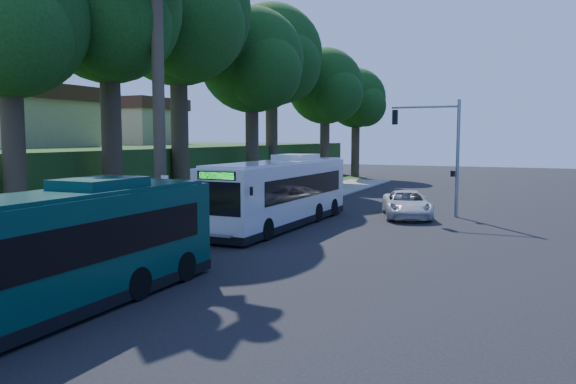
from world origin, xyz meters
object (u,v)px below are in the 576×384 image
at_px(white_bus, 281,192).
at_px(pickup, 407,204).
at_px(bus_shelter, 160,200).
at_px(teal_bus, 52,251).

height_order(white_bus, pickup, white_bus).
bearing_deg(bus_shelter, pickup, 51.00).
bearing_deg(pickup, white_bus, -150.58).
relative_size(bus_shelter, pickup, 0.56).
distance_m(bus_shelter, pickup, 14.89).
bearing_deg(bus_shelter, teal_bus, -67.68).
bearing_deg(white_bus, pickup, 48.05).
bearing_deg(white_bus, bus_shelter, -122.65).
relative_size(bus_shelter, teal_bus, 0.27).
distance_m(bus_shelter, white_bus, 6.77).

